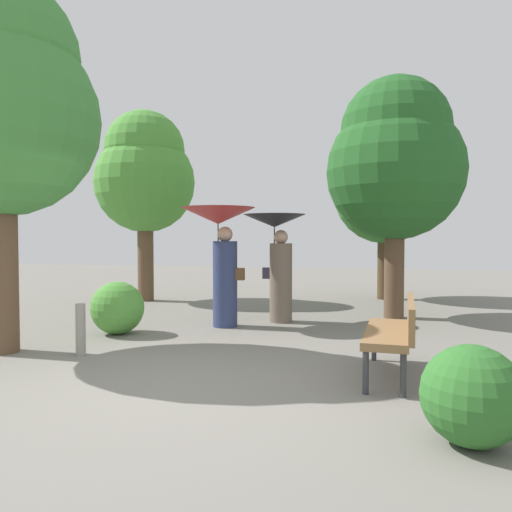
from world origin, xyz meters
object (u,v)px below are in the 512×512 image
(person_right, at_px, (277,248))
(person_left, at_px, (221,240))
(park_bench, at_px, (395,329))
(path_marker_post, at_px, (81,330))
(tree_near_right, at_px, (395,159))
(tree_mid_right, at_px, (385,183))
(tree_near_left, at_px, (145,173))

(person_right, bearing_deg, person_left, 132.06)
(person_left, height_order, park_bench, person_left)
(park_bench, height_order, path_marker_post, park_bench)
(tree_near_right, height_order, path_marker_post, tree_near_right)
(tree_mid_right, bearing_deg, path_marker_post, -119.27)
(person_right, height_order, tree_near_left, tree_near_left)
(park_bench, distance_m, path_marker_post, 3.80)
(path_marker_post, bearing_deg, tree_near_right, 45.10)
(park_bench, relative_size, tree_near_right, 0.35)
(person_right, height_order, tree_near_right, tree_near_right)
(tree_mid_right, height_order, path_marker_post, tree_mid_right)
(person_right, xyz_separation_m, tree_near_left, (-3.58, 2.14, 1.70))
(park_bench, bearing_deg, tree_near_right, -178.70)
(person_left, xyz_separation_m, tree_mid_right, (2.74, 4.44, 1.35))
(person_left, xyz_separation_m, path_marker_post, (-1.08, -2.38, -1.11))
(tree_near_left, xyz_separation_m, path_marker_post, (1.66, -5.19, -2.67))
(person_right, distance_m, park_bench, 3.72)
(tree_near_left, height_order, tree_near_right, tree_near_left)
(person_right, distance_m, tree_near_left, 4.50)
(person_left, height_order, person_right, person_left)
(person_left, height_order, path_marker_post, person_left)
(person_left, xyz_separation_m, person_right, (0.83, 0.67, -0.14))
(tree_near_left, distance_m, path_marker_post, 6.07)
(park_bench, xyz_separation_m, tree_near_right, (0.14, 4.01, 2.41))
(person_right, xyz_separation_m, tree_mid_right, (1.91, 3.77, 1.49))
(person_right, bearing_deg, tree_near_left, 62.36)
(park_bench, bearing_deg, tree_near_left, -130.64)
(person_right, bearing_deg, park_bench, -145.65)
(tree_near_left, bearing_deg, park_bench, -43.93)
(tree_near_left, height_order, path_marker_post, tree_near_left)
(path_marker_post, bearing_deg, tree_mid_right, 60.73)
(tree_near_right, distance_m, tree_mid_right, 2.88)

